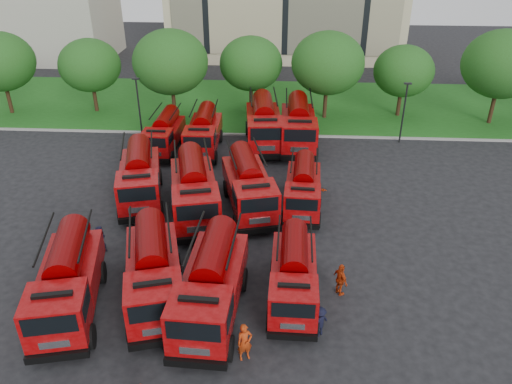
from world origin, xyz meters
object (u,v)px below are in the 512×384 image
(fire_truck_1, at_px, (154,271))
(fire_truck_11, at_px, (298,125))
(firefighter_3, at_px, (318,334))
(fire_truck_8, at_px, (164,133))
(fire_truck_5, at_px, (194,190))
(firefighter_0, at_px, (245,358))
(firefighter_4, at_px, (103,251))
(fire_truck_10, at_px, (264,123))
(fire_truck_9, at_px, (204,132))
(fire_truck_6, at_px, (249,185))
(firefighter_2, at_px, (339,294))
(firefighter_5, at_px, (315,201))
(fire_truck_3, at_px, (294,274))
(fire_truck_4, at_px, (140,176))
(fire_truck_2, at_px, (211,284))
(fire_truck_7, at_px, (303,188))
(fire_truck_0, at_px, (67,281))

(fire_truck_1, bearing_deg, fire_truck_11, 54.21)
(firefighter_3, bearing_deg, fire_truck_8, -101.28)
(fire_truck_5, height_order, firefighter_0, fire_truck_5)
(fire_truck_5, bearing_deg, fire_truck_8, 99.80)
(fire_truck_11, relative_size, firefighter_4, 5.01)
(fire_truck_5, distance_m, fire_truck_10, 12.10)
(fire_truck_9, height_order, firefighter_3, fire_truck_9)
(fire_truck_6, height_order, firefighter_2, fire_truck_6)
(fire_truck_6, relative_size, firefighter_5, 5.02)
(fire_truck_11, bearing_deg, firefighter_4, -126.45)
(firefighter_0, bearing_deg, fire_truck_1, 119.03)
(fire_truck_3, height_order, firefighter_2, fire_truck_3)
(fire_truck_3, height_order, fire_truck_11, fire_truck_11)
(firefighter_0, distance_m, firefighter_4, 11.44)
(firefighter_4, bearing_deg, fire_truck_9, -54.87)
(fire_truck_11, height_order, firefighter_0, fire_truck_11)
(fire_truck_5, bearing_deg, fire_truck_4, 142.65)
(fire_truck_8, xyz_separation_m, fire_truck_9, (3.16, 0.18, 0.12))
(fire_truck_2, bearing_deg, fire_truck_9, 102.48)
(fire_truck_9, distance_m, firefighter_0, 22.20)
(fire_truck_3, bearing_deg, firefighter_0, -116.37)
(fire_truck_4, distance_m, fire_truck_5, 4.32)
(fire_truck_8, relative_size, fire_truck_10, 0.79)
(fire_truck_1, xyz_separation_m, fire_truck_10, (4.42, 19.56, 0.15))
(fire_truck_1, bearing_deg, firefighter_4, 121.28)
(fire_truck_1, bearing_deg, firefighter_0, -52.60)
(fire_truck_5, bearing_deg, fire_truck_7, -2.06)
(firefighter_2, relative_size, firefighter_5, 1.16)
(fire_truck_5, bearing_deg, fire_truck_0, -129.39)
(fire_truck_3, distance_m, fire_truck_11, 19.02)
(fire_truck_1, xyz_separation_m, fire_truck_7, (7.41, 9.39, -0.24))
(fire_truck_8, distance_m, firefighter_2, 21.18)
(fire_truck_9, distance_m, fire_truck_11, 7.72)
(fire_truck_7, bearing_deg, fire_truck_6, -171.58)
(fire_truck_0, relative_size, fire_truck_6, 1.00)
(fire_truck_5, distance_m, fire_truck_7, 6.94)
(fire_truck_7, xyz_separation_m, firefighter_0, (-2.72, -12.95, -1.45))
(fire_truck_2, distance_m, fire_truck_11, 20.75)
(firefighter_2, bearing_deg, fire_truck_7, -18.40)
(fire_truck_3, xyz_separation_m, fire_truck_7, (0.65, 8.95, -0.01))
(firefighter_0, relative_size, firefighter_3, 1.17)
(fire_truck_2, distance_m, firefighter_2, 6.65)
(firefighter_2, distance_m, firefighter_5, 9.42)
(fire_truck_9, bearing_deg, fire_truck_2, -81.74)
(fire_truck_7, height_order, firefighter_2, fire_truck_7)
(fire_truck_7, relative_size, fire_truck_10, 0.78)
(fire_truck_0, height_order, firefighter_0, fire_truck_0)
(fire_truck_6, distance_m, fire_truck_10, 10.51)
(fire_truck_10, height_order, firefighter_2, fire_truck_10)
(fire_truck_4, bearing_deg, firefighter_4, -110.55)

